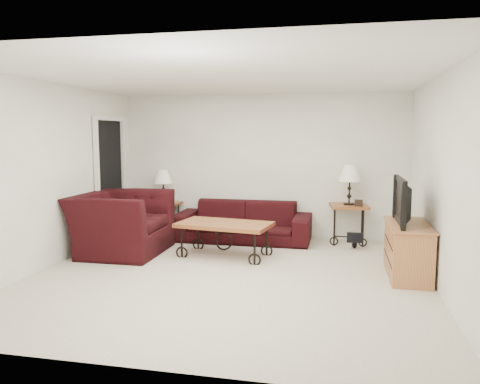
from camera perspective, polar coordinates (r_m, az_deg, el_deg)
name	(u,v)px	position (r m, az deg, el deg)	size (l,w,h in m)	color
ground	(229,276)	(6.14, -1.39, -10.09)	(5.00, 5.00, 0.00)	beige
wall_back	(261,166)	(8.34, 2.60, 3.16)	(5.00, 0.02, 2.50)	white
wall_front	(149,209)	(3.53, -10.96, -2.07)	(5.00, 0.02, 2.50)	white
wall_left	(50,175)	(6.92, -22.01, 1.90)	(0.02, 5.00, 2.50)	white
wall_right	(441,183)	(5.84, 23.17, 1.01)	(0.02, 5.00, 2.50)	white
ceiling	(228,77)	(5.91, -1.46, 13.77)	(5.00, 5.00, 0.00)	white
doorway	(110,181)	(8.34, -15.42, 1.33)	(0.08, 0.94, 2.04)	black
sofa	(243,222)	(8.02, 0.37, -3.59)	(2.27, 0.89, 0.66)	black
side_table_left	(164,219)	(8.62, -9.18, -3.21)	(0.54, 0.54, 0.59)	#976226
side_table_right	(348,224)	(8.04, 12.97, -3.79)	(0.60, 0.60, 0.65)	#976226
lamp_left	(163,186)	(8.54, -9.26, 0.67)	(0.33, 0.33, 0.59)	black
lamp_right	(350,185)	(7.95, 13.10, 0.82)	(0.37, 0.37, 0.65)	black
photo_frame_left	(152,201)	(8.49, -10.53, -1.06)	(0.12, 0.02, 0.10)	black
photo_frame_right	(359,203)	(7.84, 14.15, -1.29)	(0.13, 0.02, 0.11)	black
coffee_table	(225,239)	(7.03, -1.88, -5.76)	(1.35, 0.73, 0.51)	#976226
armchair	(122,223)	(7.42, -14.12, -3.67)	(1.41, 1.24, 0.92)	black
throw_pillow	(129,220)	(7.30, -13.25, -3.33)	(0.42, 0.11, 0.42)	#CB631A
tv_stand	(408,250)	(6.40, 19.60, -6.64)	(0.47, 1.13, 0.68)	#C27D48
television	(408,201)	(6.28, 19.65, -1.02)	(1.01, 0.13, 0.58)	black
backpack	(355,233)	(7.73, 13.70, -4.86)	(0.38, 0.29, 0.49)	black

